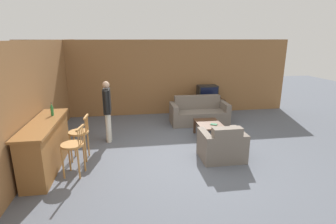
{
  "coord_description": "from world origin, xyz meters",
  "views": [
    {
      "loc": [
        -1.13,
        -5.41,
        2.64
      ],
      "look_at": [
        -0.15,
        0.86,
        0.85
      ],
      "focal_mm": 28.0,
      "sensor_mm": 36.0,
      "label": 1
    }
  ],
  "objects_px": {
    "armchair_near": "(222,146)",
    "tv": "(207,92)",
    "bar_chair_mid": "(80,135)",
    "coffee_table": "(209,125)",
    "person_by_window": "(107,108)",
    "tv_unit": "(207,107)",
    "book_on_table": "(214,124)",
    "bottle": "(52,110)",
    "couch_far": "(199,114)",
    "bar_chair_near": "(73,148)"
  },
  "relations": [
    {
      "from": "armchair_near",
      "to": "tv",
      "type": "bearing_deg",
      "value": 78.44
    },
    {
      "from": "bar_chair_mid",
      "to": "coffee_table",
      "type": "distance_m",
      "value": 3.34
    },
    {
      "from": "tv",
      "to": "person_by_window",
      "type": "height_order",
      "value": "person_by_window"
    },
    {
      "from": "tv_unit",
      "to": "person_by_window",
      "type": "xyz_separation_m",
      "value": [
        -3.31,
        -2.06,
        0.63
      ]
    },
    {
      "from": "armchair_near",
      "to": "coffee_table",
      "type": "distance_m",
      "value": 1.29
    },
    {
      "from": "coffee_table",
      "to": "book_on_table",
      "type": "distance_m",
      "value": 0.19
    },
    {
      "from": "person_by_window",
      "to": "bottle",
      "type": "bearing_deg",
      "value": -140.65
    },
    {
      "from": "bar_chair_mid",
      "to": "bottle",
      "type": "bearing_deg",
      "value": 168.26
    },
    {
      "from": "armchair_near",
      "to": "bottle",
      "type": "relative_size",
      "value": 3.31
    },
    {
      "from": "tv_unit",
      "to": "person_by_window",
      "type": "relative_size",
      "value": 0.75
    },
    {
      "from": "couch_far",
      "to": "tv_unit",
      "type": "distance_m",
      "value": 1.06
    },
    {
      "from": "couch_far",
      "to": "bottle",
      "type": "bearing_deg",
      "value": -152.02
    },
    {
      "from": "armchair_near",
      "to": "coffee_table",
      "type": "relative_size",
      "value": 0.99
    },
    {
      "from": "tv",
      "to": "book_on_table",
      "type": "relative_size",
      "value": 3.27
    },
    {
      "from": "bar_chair_mid",
      "to": "tv_unit",
      "type": "bearing_deg",
      "value": 38.49
    },
    {
      "from": "bottle",
      "to": "book_on_table",
      "type": "bearing_deg",
      "value": 8.03
    },
    {
      "from": "couch_far",
      "to": "tv",
      "type": "xyz_separation_m",
      "value": [
        0.54,
        0.9,
        0.49
      ]
    },
    {
      "from": "coffee_table",
      "to": "person_by_window",
      "type": "bearing_deg",
      "value": 175.57
    },
    {
      "from": "coffee_table",
      "to": "couch_far",
      "type": "bearing_deg",
      "value": 86.31
    },
    {
      "from": "armchair_near",
      "to": "bottle",
      "type": "xyz_separation_m",
      "value": [
        -3.68,
        0.59,
        0.85
      ]
    },
    {
      "from": "tv",
      "to": "bottle",
      "type": "relative_size",
      "value": 2.37
    },
    {
      "from": "bottle",
      "to": "book_on_table",
      "type": "height_order",
      "value": "bottle"
    },
    {
      "from": "armchair_near",
      "to": "tv",
      "type": "distance_m",
      "value": 3.66
    },
    {
      "from": "tv_unit",
      "to": "book_on_table",
      "type": "distance_m",
      "value": 2.48
    },
    {
      "from": "bar_chair_mid",
      "to": "tv",
      "type": "distance_m",
      "value": 4.94
    },
    {
      "from": "bar_chair_mid",
      "to": "coffee_table",
      "type": "relative_size",
      "value": 1.05
    },
    {
      "from": "bar_chair_near",
      "to": "bar_chair_mid",
      "type": "bearing_deg",
      "value": 89.98
    },
    {
      "from": "book_on_table",
      "to": "armchair_near",
      "type": "bearing_deg",
      "value": -99.0
    },
    {
      "from": "coffee_table",
      "to": "tv_unit",
      "type": "relative_size",
      "value": 0.8
    },
    {
      "from": "bottle",
      "to": "person_by_window",
      "type": "height_order",
      "value": "person_by_window"
    },
    {
      "from": "bar_chair_near",
      "to": "bottle",
      "type": "xyz_separation_m",
      "value": [
        -0.54,
        0.83,
        0.58
      ]
    },
    {
      "from": "armchair_near",
      "to": "person_by_window",
      "type": "bearing_deg",
      "value": 149.92
    },
    {
      "from": "coffee_table",
      "to": "book_on_table",
      "type": "height_order",
      "value": "book_on_table"
    },
    {
      "from": "tv_unit",
      "to": "couch_far",
      "type": "bearing_deg",
      "value": -120.85
    },
    {
      "from": "coffee_table",
      "to": "book_on_table",
      "type": "relative_size",
      "value": 4.64
    },
    {
      "from": "bar_chair_mid",
      "to": "tv",
      "type": "xyz_separation_m",
      "value": [
        3.87,
        3.07,
        0.23
      ]
    },
    {
      "from": "person_by_window",
      "to": "book_on_table",
      "type": "bearing_deg",
      "value": -7.36
    },
    {
      "from": "bar_chair_mid",
      "to": "book_on_table",
      "type": "distance_m",
      "value": 3.39
    },
    {
      "from": "person_by_window",
      "to": "couch_far",
      "type": "bearing_deg",
      "value": 22.61
    },
    {
      "from": "coffee_table",
      "to": "person_by_window",
      "type": "height_order",
      "value": "person_by_window"
    },
    {
      "from": "tv_unit",
      "to": "bottle",
      "type": "relative_size",
      "value": 4.21
    },
    {
      "from": "couch_far",
      "to": "person_by_window",
      "type": "xyz_separation_m",
      "value": [
        -2.77,
        -1.15,
        0.6
      ]
    },
    {
      "from": "armchair_near",
      "to": "bar_chair_near",
      "type": "bearing_deg",
      "value": -175.75
    },
    {
      "from": "bar_chair_mid",
      "to": "couch_far",
      "type": "xyz_separation_m",
      "value": [
        3.32,
        2.17,
        -0.27
      ]
    },
    {
      "from": "bottle",
      "to": "bar_chair_mid",
      "type": "bearing_deg",
      "value": -11.74
    },
    {
      "from": "bar_chair_mid",
      "to": "book_on_table",
      "type": "relative_size",
      "value": 4.88
    },
    {
      "from": "bar_chair_near",
      "to": "couch_far",
      "type": "distance_m",
      "value": 4.41
    },
    {
      "from": "coffee_table",
      "to": "tv_unit",
      "type": "height_order",
      "value": "tv_unit"
    },
    {
      "from": "armchair_near",
      "to": "book_on_table",
      "type": "relative_size",
      "value": 4.58
    },
    {
      "from": "bar_chair_mid",
      "to": "person_by_window",
      "type": "bearing_deg",
      "value": 61.23
    }
  ]
}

